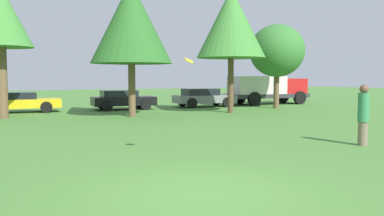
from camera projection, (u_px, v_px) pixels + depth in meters
name	position (u px, v px, depth m)	size (l,w,h in m)	color
ground_plane	(204.00, 193.00, 6.88)	(120.00, 120.00, 0.00)	#477A33
person_catcher	(363.00, 114.00, 11.64)	(0.32, 0.32, 1.78)	#726651
frisbee	(189.00, 61.00, 9.46)	(0.26, 0.24, 0.18)	yellow
tree_2	(0.00, 16.00, 19.03)	(3.07, 3.07, 6.52)	brown
tree_3	(131.00, 23.00, 20.00)	(4.10, 4.10, 6.79)	brown
tree_4	(231.00, 23.00, 22.16)	(3.84, 3.84, 6.92)	brown
tree_5	(277.00, 51.00, 25.59)	(3.51, 3.51, 5.37)	brown
parked_car_yellow	(18.00, 102.00, 22.57)	(4.45, 1.94, 1.15)	gold
parked_car_black	(122.00, 99.00, 24.70)	(3.88, 2.01, 1.20)	black
parked_car_grey	(203.00, 97.00, 26.95)	(4.18, 1.97, 1.24)	slate
delivery_truck_red	(267.00, 88.00, 29.63)	(6.36, 2.55, 2.07)	#2D2D33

